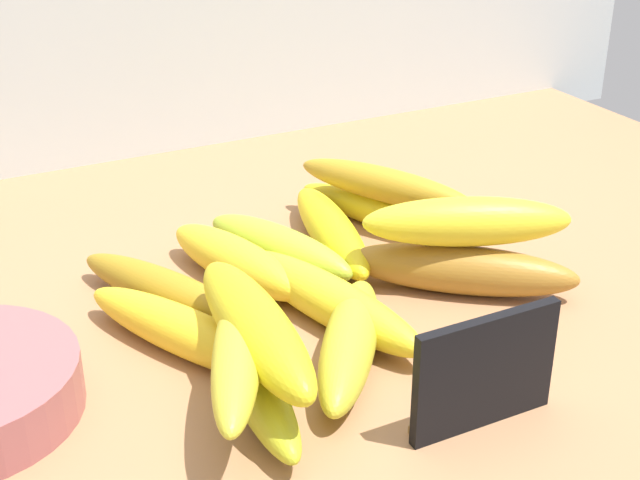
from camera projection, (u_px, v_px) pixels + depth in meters
counter_top at (346, 294)px, 81.03cm from camera, size 110.00×76.00×3.00cm
chalkboard_sign at (484, 376)px, 60.25cm from camera, size 11.00×1.80×8.40cm
banana_0 at (384, 213)px, 89.30cm from camera, size 11.16×20.07×3.20cm
banana_1 at (331, 231)px, 84.82cm from camera, size 7.33×19.58×3.93cm
banana_2 at (236, 261)px, 79.08cm from camera, size 8.83×17.18×4.12cm
banana_3 at (186, 332)px, 68.86cm from camera, size 12.56×19.99×3.77cm
banana_4 at (251, 378)px, 63.65cm from camera, size 5.84×19.61×3.54cm
banana_5 at (329, 300)px, 73.08cm from camera, size 9.16×21.29×4.00cm
banana_6 at (279, 247)px, 81.77cm from camera, size 10.03×17.14×3.89cm
banana_7 at (168, 291)px, 74.85cm from camera, size 12.01×19.23×3.49cm
banana_8 at (460, 269)px, 77.47cm from camera, size 18.23×15.90×4.28cm
banana_9 at (350, 342)px, 67.38cm from camera, size 13.76×16.93×3.96cm
banana_10 at (385, 185)px, 87.30cm from camera, size 12.20×18.28×3.36cm
banana_11 at (238, 352)px, 60.44cm from camera, size 10.73×17.86×3.33cm
banana_12 at (467, 222)px, 76.11cm from camera, size 17.89×11.21×4.23cm
banana_13 at (255, 327)px, 62.30cm from camera, size 5.35×19.23×4.36cm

